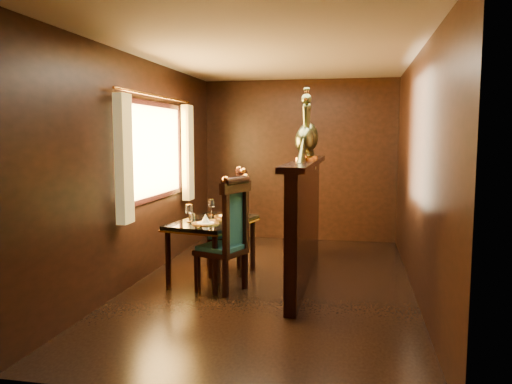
# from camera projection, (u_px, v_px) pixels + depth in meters

# --- Properties ---
(ground) EXTENTS (5.00, 5.00, 0.00)m
(ground) POSITION_uv_depth(u_px,v_px,m) (272.00, 284.00, 5.52)
(ground) COLOR black
(ground) RESTS_ON ground
(room_shell) EXTENTS (3.04, 5.04, 2.52)m
(room_shell) POSITION_uv_depth(u_px,v_px,m) (265.00, 141.00, 5.37)
(room_shell) COLOR black
(room_shell) RESTS_ON ground
(partition) EXTENTS (0.26, 2.70, 1.36)m
(partition) POSITION_uv_depth(u_px,v_px,m) (305.00, 217.00, 5.67)
(partition) COLOR black
(partition) RESTS_ON ground
(dining_table) EXTENTS (0.90, 1.27, 0.88)m
(dining_table) POSITION_uv_depth(u_px,v_px,m) (213.00, 226.00, 5.67)
(dining_table) COLOR black
(dining_table) RESTS_ON ground
(chair_left) EXTENTS (0.57, 0.59, 1.24)m
(chair_left) POSITION_uv_depth(u_px,v_px,m) (230.00, 231.00, 5.18)
(chair_left) COLOR black
(chair_left) RESTS_ON ground
(chair_right) EXTENTS (0.59, 0.60, 1.27)m
(chair_right) POSITION_uv_depth(u_px,v_px,m) (235.00, 218.00, 5.91)
(chair_right) COLOR black
(chair_right) RESTS_ON ground
(peacock_left) EXTENTS (0.22, 0.59, 0.71)m
(peacock_left) POSITION_uv_depth(u_px,v_px,m) (305.00, 128.00, 5.44)
(peacock_left) COLOR #1C5439
(peacock_left) RESTS_ON partition
(peacock_right) EXTENTS (0.25, 0.68, 0.81)m
(peacock_right) POSITION_uv_depth(u_px,v_px,m) (308.00, 124.00, 5.75)
(peacock_right) COLOR #1C5439
(peacock_right) RESTS_ON partition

